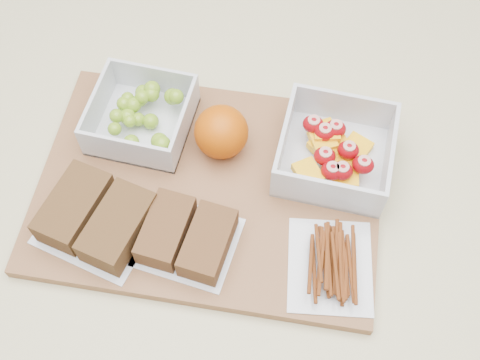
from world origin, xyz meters
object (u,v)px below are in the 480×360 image
at_px(fruit_container, 334,152).
at_px(sandwich_bag_center, 187,237).
at_px(orange, 221,132).
at_px(grape_container, 143,116).
at_px(cutting_board, 209,188).
at_px(pretzel_bag, 331,262).
at_px(sandwich_bag_left, 96,217).

bearing_deg(fruit_container, sandwich_bag_center, -134.20).
relative_size(orange, sandwich_bag_center, 0.57).
bearing_deg(orange, sandwich_bag_center, -92.14).
distance_m(grape_container, orange, 0.11).
xyz_separation_m(cutting_board, sandwich_bag_center, (-0.00, -0.08, 0.02)).
distance_m(grape_container, pretzel_bag, 0.30).
distance_m(grape_container, sandwich_bag_left, 0.15).
bearing_deg(pretzel_bag, cutting_board, 156.48).
height_order(fruit_container, sandwich_bag_center, fruit_container).
height_order(grape_container, sandwich_bag_left, grape_container).
height_order(grape_container, sandwich_bag_center, grape_container).
distance_m(orange, sandwich_bag_center, 0.14).
xyz_separation_m(cutting_board, pretzel_bag, (0.16, -0.07, 0.02)).
bearing_deg(cutting_board, sandwich_bag_left, -147.98).
bearing_deg(grape_container, pretzel_bag, -27.31).
height_order(cutting_board, grape_container, grape_container).
bearing_deg(fruit_container, orange, -175.49).
height_order(fruit_container, pretzel_bag, fruit_container).
bearing_deg(pretzel_bag, sandwich_bag_left, -177.48).
relative_size(cutting_board, grape_container, 3.47).
distance_m(cutting_board, pretzel_bag, 0.18).
bearing_deg(cutting_board, grape_container, 143.02).
bearing_deg(sandwich_bag_center, cutting_board, 87.17).
bearing_deg(sandwich_bag_left, sandwich_bag_center, 1.14).
xyz_separation_m(fruit_container, sandwich_bag_center, (-0.15, -0.15, -0.01)).
height_order(grape_container, orange, orange).
height_order(cutting_board, sandwich_bag_center, sandwich_bag_center).
distance_m(orange, sandwich_bag_left, 0.18).
bearing_deg(sandwich_bag_center, sandwich_bag_left, -178.86).
distance_m(cutting_board, sandwich_bag_center, 0.08).
distance_m(cutting_board, sandwich_bag_left, 0.14).
bearing_deg(fruit_container, cutting_board, -153.95).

